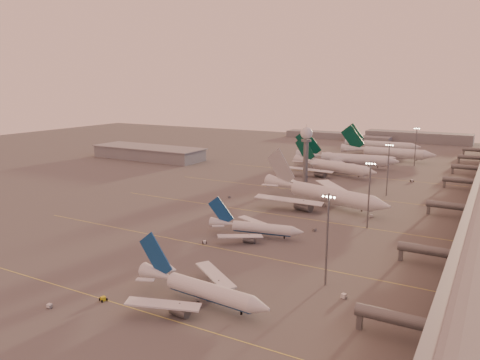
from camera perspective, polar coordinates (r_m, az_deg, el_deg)
The scene contains 26 objects.
ground at distance 155.95m, azimuth -10.43°, elevation -8.13°, with size 700.00×700.00×0.00m, color #4F4D4D.
taxiway_markings at distance 187.64m, azimuth 7.87°, elevation -4.60°, with size 180.00×185.25×0.02m.
hangar at distance 334.67m, azimuth -11.07°, elevation 3.30°, with size 82.00×27.00×8.50m.
radar_tower at distance 250.81m, azimuth 8.07°, elevation 4.44°, with size 6.40×6.40×31.10m.
mast_a at distance 124.18m, azimuth 10.58°, elevation -6.68°, with size 3.60×0.56×25.00m.
mast_b at distance 176.06m, azimuth 15.46°, elevation -1.40°, with size 3.60×0.56×25.00m.
mast_c at distance 229.81m, azimuth 17.60°, elevation 1.51°, with size 3.60×0.56×25.00m.
mast_d at distance 317.89m, azimuth 20.63°, elevation 4.03°, with size 3.60×0.56×25.00m.
distant_horizon at distance 449.42m, azimuth 17.33°, elevation 5.07°, with size 165.00×37.50×9.00m.
narrowbody_near at distance 116.49m, azimuth -4.78°, elevation -13.42°, with size 39.35×31.32×15.37m.
narrowbody_mid at distance 163.05m, azimuth 1.90°, elevation -6.03°, with size 34.14×27.01×13.45m.
widebody_white at distance 206.01m, azimuth 10.11°, elevation -2.04°, with size 63.07×49.81×22.86m.
greentail_a at distance 276.16m, azimuth 11.33°, elevation 1.38°, with size 55.65×44.21×20.98m.
greentail_b at distance 300.82m, azimuth 12.84°, elevation 2.25°, with size 64.58×51.83×23.53m.
greentail_c at distance 336.41m, azimuth 17.49°, elevation 2.98°, with size 64.34×51.97×23.37m.
greentail_d at distance 378.99m, azimuth 16.94°, elevation 3.90°, with size 58.19×46.99×21.13m.
gsv_truck_a at distance 123.42m, azimuth -22.10°, elevation -13.84°, with size 5.39×2.56×2.09m.
gsv_tug_near at distance 123.18m, azimuth -16.33°, elevation -13.75°, with size 3.24×4.12×1.03m.
gsv_catering_a at distance 121.78m, azimuth 12.66°, elevation -12.96°, with size 5.90×3.62×4.50m.
gsv_tug_mid at distance 157.47m, azimuth -4.35°, elevation -7.58°, with size 3.49×3.68×0.91m.
gsv_truck_b at distance 171.48m, azimuth 9.17°, elevation -5.85°, with size 5.57×3.66×2.12m.
gsv_truck_c at distance 217.17m, azimuth -1.25°, elevation -1.93°, with size 4.65×5.29×2.11m.
gsv_catering_b at distance 193.48m, azimuth 15.83°, elevation -3.78°, with size 5.72×4.14×4.30m.
gsv_tug_far at distance 235.15m, azimuth 9.92°, elevation -1.19°, with size 2.52×3.37×0.86m.
gsv_truck_d at distance 276.79m, azimuth 4.51°, elevation 1.03°, with size 3.08×5.22×1.99m.
gsv_tug_hangar at distance 268.59m, azimuth 20.23°, elevation -0.10°, with size 4.57×3.65×1.14m.
Camera 1 is at (94.84, -112.00, 52.75)m, focal length 35.00 mm.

